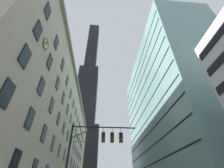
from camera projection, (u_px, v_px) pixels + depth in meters
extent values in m
cube|color=#BCAF93|center=(43.00, 137.00, 39.88)|extent=(15.90, 71.12, 27.84)
cube|color=tan|center=(80.00, 96.00, 48.19)|extent=(0.70, 71.12, 0.60)
cube|color=black|center=(15.00, 163.00, 13.15)|extent=(0.14, 1.40, 2.20)
cube|color=black|center=(7.00, 93.00, 11.60)|extent=(0.14, 1.40, 2.20)
cube|color=black|center=(30.00, 118.00, 15.63)|extent=(0.14, 1.40, 2.20)
cube|color=black|center=(44.00, 133.00, 19.65)|extent=(0.14, 1.40, 2.20)
cube|color=black|center=(53.00, 143.00, 23.68)|extent=(0.14, 1.40, 2.20)
cube|color=black|center=(60.00, 150.00, 27.70)|extent=(0.14, 1.40, 2.20)
cube|color=black|center=(65.00, 155.00, 31.73)|extent=(0.14, 1.40, 2.20)
cube|color=black|center=(68.00, 159.00, 35.75)|extent=(0.14, 1.40, 2.20)
cube|color=black|center=(71.00, 163.00, 39.78)|extent=(0.14, 1.40, 2.20)
cube|color=black|center=(74.00, 165.00, 43.80)|extent=(0.14, 1.40, 2.20)
cube|color=black|center=(76.00, 167.00, 47.83)|extent=(0.14, 1.40, 2.20)
cube|color=black|center=(25.00, 56.00, 14.08)|extent=(0.14, 1.40, 2.20)
cube|color=black|center=(41.00, 86.00, 18.10)|extent=(0.14, 1.40, 2.20)
cube|color=black|center=(52.00, 105.00, 22.13)|extent=(0.14, 1.40, 2.20)
cube|color=black|center=(59.00, 119.00, 26.16)|extent=(0.14, 1.40, 2.20)
cube|color=black|center=(64.00, 128.00, 30.18)|extent=(0.14, 1.40, 2.20)
cube|color=black|center=(68.00, 136.00, 34.21)|extent=(0.14, 1.40, 2.20)
cube|color=black|center=(71.00, 142.00, 38.23)|extent=(0.14, 1.40, 2.20)
cube|color=black|center=(74.00, 146.00, 42.26)|extent=(0.14, 1.40, 2.20)
cube|color=black|center=(76.00, 150.00, 46.28)|extent=(0.14, 1.40, 2.20)
cube|color=black|center=(78.00, 153.00, 50.31)|extent=(0.14, 1.40, 2.20)
cube|color=black|center=(79.00, 156.00, 54.33)|extent=(0.14, 1.40, 2.20)
cube|color=black|center=(80.00, 159.00, 58.36)|extent=(0.14, 1.40, 2.20)
cube|color=black|center=(38.00, 30.00, 16.56)|extent=(0.14, 1.40, 2.20)
cube|color=black|center=(50.00, 62.00, 20.58)|extent=(0.14, 1.40, 2.20)
cube|color=black|center=(58.00, 83.00, 24.61)|extent=(0.14, 1.40, 2.20)
cube|color=black|center=(63.00, 98.00, 28.63)|extent=(0.14, 1.40, 2.20)
cube|color=black|center=(68.00, 110.00, 32.66)|extent=(0.14, 1.40, 2.20)
cube|color=black|center=(71.00, 119.00, 36.68)|extent=(0.14, 1.40, 2.20)
cube|color=black|center=(74.00, 126.00, 40.71)|extent=(0.14, 1.40, 2.20)
cube|color=black|center=(76.00, 132.00, 44.73)|extent=(0.14, 1.40, 2.20)
cube|color=black|center=(78.00, 137.00, 48.76)|extent=(0.14, 1.40, 2.20)
cube|color=black|center=(79.00, 141.00, 52.78)|extent=(0.14, 1.40, 2.20)
cube|color=black|center=(81.00, 144.00, 56.81)|extent=(0.14, 1.40, 2.20)
cube|color=black|center=(82.00, 147.00, 60.84)|extent=(0.14, 1.40, 2.20)
cube|color=black|center=(48.00, 11.00, 19.03)|extent=(0.14, 1.40, 2.20)
cube|color=black|center=(56.00, 43.00, 23.06)|extent=(0.14, 1.40, 2.20)
cube|color=black|center=(63.00, 65.00, 27.09)|extent=(0.14, 1.40, 2.20)
cube|color=black|center=(67.00, 81.00, 31.11)|extent=(0.14, 1.40, 2.20)
cube|color=black|center=(71.00, 94.00, 35.14)|extent=(0.14, 1.40, 2.20)
cube|color=black|center=(74.00, 104.00, 39.16)|extent=(0.14, 1.40, 2.20)
cube|color=black|center=(76.00, 112.00, 43.19)|extent=(0.14, 1.40, 2.20)
cube|color=black|center=(78.00, 119.00, 47.21)|extent=(0.14, 1.40, 2.20)
cube|color=black|center=(79.00, 124.00, 51.24)|extent=(0.14, 1.40, 2.20)
cube|color=black|center=(81.00, 129.00, 55.26)|extent=(0.14, 1.40, 2.20)
cube|color=black|center=(82.00, 133.00, 59.29)|extent=(0.14, 1.40, 2.20)
cube|color=black|center=(83.00, 137.00, 63.31)|extent=(0.14, 1.40, 2.20)
torus|color=olive|center=(46.00, 44.00, 18.82)|extent=(0.14, 1.54, 1.54)
cylinder|color=silver|center=(46.00, 44.00, 18.82)|extent=(0.05, 1.33, 1.33)
cube|color=black|center=(46.00, 43.00, 18.67)|extent=(0.03, 0.40, 0.14)
cube|color=black|center=(47.00, 43.00, 19.05)|extent=(0.03, 0.22, 0.58)
cube|color=black|center=(79.00, 159.00, 94.16)|extent=(23.55, 23.55, 37.64)
cube|color=black|center=(86.00, 97.00, 121.41)|extent=(16.48, 16.48, 54.75)
cube|color=black|center=(92.00, 48.00, 157.75)|extent=(10.60, 10.60, 68.43)
cylinder|color=silver|center=(94.00, 23.00, 184.72)|extent=(1.20, 1.20, 23.45)
cylinder|color=silver|center=(97.00, 24.00, 184.98)|extent=(1.20, 1.20, 23.45)
cube|color=black|center=(222.00, 30.00, 18.08)|extent=(0.16, 9.54, 1.10)
cube|color=gray|center=(167.00, 111.00, 51.65)|extent=(17.16, 51.06, 49.73)
cube|color=black|center=(151.00, 165.00, 41.16)|extent=(0.12, 50.06, 0.24)
cube|color=black|center=(148.00, 149.00, 43.52)|extent=(0.12, 50.06, 0.24)
cube|color=black|center=(147.00, 136.00, 45.88)|extent=(0.12, 50.06, 0.24)
cube|color=black|center=(145.00, 123.00, 48.24)|extent=(0.12, 50.06, 0.24)
cube|color=black|center=(143.00, 112.00, 50.60)|extent=(0.12, 50.06, 0.24)
cube|color=black|center=(142.00, 102.00, 52.96)|extent=(0.12, 50.06, 0.24)
cube|color=black|center=(141.00, 92.00, 55.32)|extent=(0.12, 50.06, 0.24)
cube|color=black|center=(139.00, 84.00, 57.68)|extent=(0.12, 50.06, 0.24)
cube|color=black|center=(138.00, 76.00, 60.04)|extent=(0.12, 50.06, 0.24)
cube|color=black|center=(137.00, 69.00, 62.40)|extent=(0.12, 50.06, 0.24)
cylinder|color=black|center=(67.00, 164.00, 14.15)|extent=(0.20, 0.20, 7.86)
cylinder|color=black|center=(104.00, 127.00, 16.54)|extent=(7.05, 0.14, 0.14)
cylinder|color=black|center=(85.00, 132.00, 16.06)|extent=(2.90, 0.10, 1.47)
cylinder|color=black|center=(104.00, 130.00, 16.36)|extent=(0.04, 0.04, 0.60)
cube|color=black|center=(103.00, 137.00, 15.92)|extent=(0.30, 0.30, 0.90)
cube|color=olive|center=(103.00, 137.00, 16.05)|extent=(0.40, 0.40, 1.04)
sphere|color=#450808|center=(103.00, 134.00, 15.95)|extent=(0.20, 0.20, 0.20)
sphere|color=#4B3A08|center=(103.00, 136.00, 15.79)|extent=(0.20, 0.20, 0.20)
sphere|color=green|center=(103.00, 139.00, 15.62)|extent=(0.20, 0.20, 0.20)
cylinder|color=black|center=(112.00, 130.00, 16.42)|extent=(0.04, 0.04, 0.60)
cube|color=black|center=(112.00, 137.00, 15.98)|extent=(0.30, 0.30, 0.90)
cube|color=olive|center=(112.00, 137.00, 16.11)|extent=(0.40, 0.40, 1.04)
sphere|color=#450808|center=(112.00, 134.00, 16.01)|extent=(0.20, 0.20, 0.20)
sphere|color=#4B3A08|center=(112.00, 137.00, 15.85)|extent=(0.20, 0.20, 0.20)
sphere|color=green|center=(112.00, 139.00, 15.68)|extent=(0.20, 0.20, 0.20)
cylinder|color=black|center=(121.00, 130.00, 16.48)|extent=(0.04, 0.04, 0.60)
cube|color=black|center=(121.00, 137.00, 16.04)|extent=(0.30, 0.30, 0.90)
cube|color=olive|center=(121.00, 138.00, 16.18)|extent=(0.40, 0.40, 1.04)
sphere|color=#450808|center=(121.00, 134.00, 16.07)|extent=(0.20, 0.20, 0.20)
sphere|color=#4B3A08|center=(121.00, 137.00, 15.91)|extent=(0.20, 0.20, 0.20)
sphere|color=green|center=(121.00, 139.00, 15.74)|extent=(0.20, 0.20, 0.20)
cylinder|color=#47474C|center=(78.00, 141.00, 24.78)|extent=(2.20, 0.10, 0.10)
ellipsoid|color=#EFE5C6|center=(84.00, 142.00, 24.79)|extent=(0.56, 0.32, 0.24)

